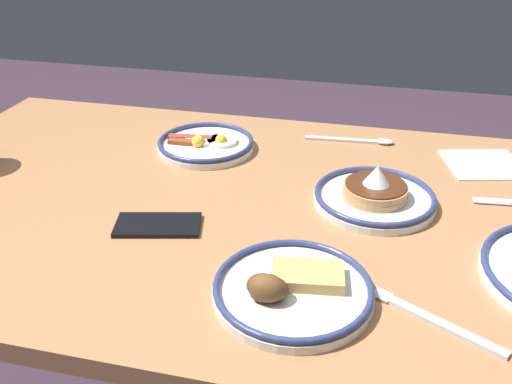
{
  "coord_description": "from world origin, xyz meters",
  "views": [
    {
      "loc": [
        -0.22,
        0.86,
        1.24
      ],
      "look_at": [
        -0.02,
        0.01,
        0.76
      ],
      "focal_mm": 39.25,
      "sensor_mm": 36.0,
      "label": 1
    }
  ],
  "objects": [
    {
      "name": "paper_napkin",
      "position": [
        -0.44,
        -0.26,
        0.73
      ],
      "size": [
        0.18,
        0.17,
        0.0
      ],
      "primitive_type": "cube",
      "rotation": [
        0.0,
        0.0,
        0.24
      ],
      "color": "white",
      "rests_on": "dining_table"
    },
    {
      "name": "plate_near_main",
      "position": [
        0.14,
        -0.21,
        0.74
      ],
      "size": [
        0.21,
        0.21,
        0.04
      ],
      "color": "white",
      "rests_on": "dining_table"
    },
    {
      "name": "tea_spoon",
      "position": [
        -0.19,
        -0.32,
        0.73
      ],
      "size": [
        0.2,
        0.03,
        0.01
      ],
      "color": "silver",
      "rests_on": "dining_table"
    },
    {
      "name": "plate_far_side",
      "position": [
        -0.13,
        0.25,
        0.74
      ],
      "size": [
        0.23,
        0.23,
        0.05
      ],
      "color": "silver",
      "rests_on": "dining_table"
    },
    {
      "name": "plate_center_pancakes",
      "position": [
        -0.23,
        -0.05,
        0.75
      ],
      "size": [
        0.22,
        0.22,
        0.08
      ],
      "color": "white",
      "rests_on": "dining_table"
    },
    {
      "name": "dining_table",
      "position": [
        0.0,
        0.0,
        0.64
      ],
      "size": [
        1.44,
        0.84,
        0.73
      ],
      "color": "#A26E44",
      "rests_on": "ground_plane"
    },
    {
      "name": "fork_far",
      "position": [
        -0.32,
        0.25,
        0.73
      ],
      "size": [
        0.18,
        0.11,
        0.01
      ],
      "color": "silver",
      "rests_on": "dining_table"
    },
    {
      "name": "cell_phone",
      "position": [
        0.12,
        0.12,
        0.73
      ],
      "size": [
        0.16,
        0.1,
        0.01
      ],
      "primitive_type": "cube",
      "rotation": [
        0.0,
        0.0,
        0.23
      ],
      "color": "black",
      "rests_on": "dining_table"
    }
  ]
}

